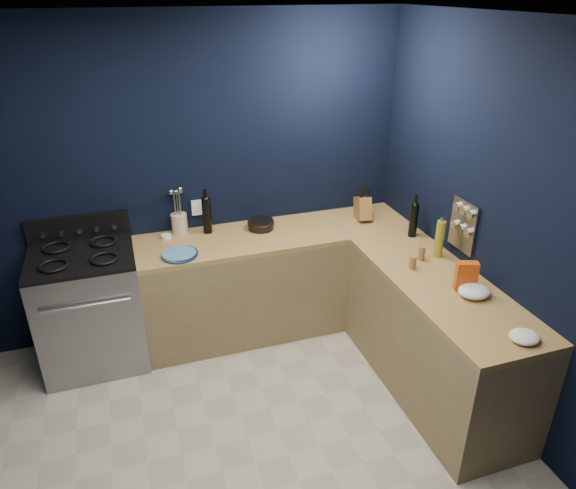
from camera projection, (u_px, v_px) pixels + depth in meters
name	position (u px, v px, depth m)	size (l,w,h in m)	color
floor	(256.00, 464.00, 3.36)	(3.50, 3.50, 0.02)	#A9A494
ceiling	(239.00, 19.00, 2.19)	(3.50, 3.50, 0.02)	silver
wall_back	(194.00, 182.00, 4.27)	(3.50, 0.02, 2.60)	black
wall_right	(523.00, 242.00, 3.27)	(0.02, 3.50, 2.60)	black
cab_back	(278.00, 281.00, 4.55)	(2.30, 0.63, 0.86)	olive
top_back	(277.00, 234.00, 4.35)	(2.30, 0.63, 0.04)	brown
cab_right	(435.00, 339.00, 3.81)	(0.63, 1.67, 0.86)	olive
top_right	(443.00, 286.00, 3.61)	(0.63, 1.67, 0.04)	brown
gas_range	(91.00, 310.00, 4.09)	(0.76, 0.66, 0.92)	gray
oven_door	(91.00, 334.00, 3.83)	(0.59, 0.02, 0.42)	black
cooktop	(80.00, 256.00, 3.88)	(0.76, 0.66, 0.03)	black
backguard	(79.00, 228.00, 4.09)	(0.76, 0.06, 0.20)	black
spice_panel	(463.00, 225.00, 3.79)	(0.02, 0.28, 0.38)	gray
wall_outlet	(197.00, 208.00, 4.35)	(0.09, 0.02, 0.13)	white
plate_stack	(179.00, 255.00, 3.95)	(0.26, 0.26, 0.03)	teal
ramekin	(166.00, 237.00, 4.23)	(0.08, 0.08, 0.03)	white
utensil_crock	(179.00, 223.00, 4.30)	(0.13, 0.13, 0.16)	beige
wine_bottle_back	(207.00, 216.00, 4.28)	(0.07, 0.07, 0.30)	black
lemon_basket	(261.00, 224.00, 4.39)	(0.21, 0.21, 0.08)	black
knife_block	(363.00, 208.00, 4.54)	(0.11, 0.18, 0.20)	brown
wine_bottle_right	(414.00, 221.00, 4.22)	(0.07, 0.07, 0.27)	black
oil_bottle	(439.00, 239.00, 3.90)	(0.07, 0.07, 0.29)	olive
spice_jar_near	(422.00, 253.00, 3.89)	(0.05, 0.05, 0.11)	olive
spice_jar_far	(413.00, 262.00, 3.77)	(0.05, 0.05, 0.10)	olive
crouton_bag	(466.00, 276.00, 3.49)	(0.14, 0.07, 0.20)	#B4130A
towel_front	(474.00, 291.00, 3.44)	(0.22, 0.19, 0.08)	white
towel_end	(524.00, 337.00, 3.01)	(0.18, 0.16, 0.05)	white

